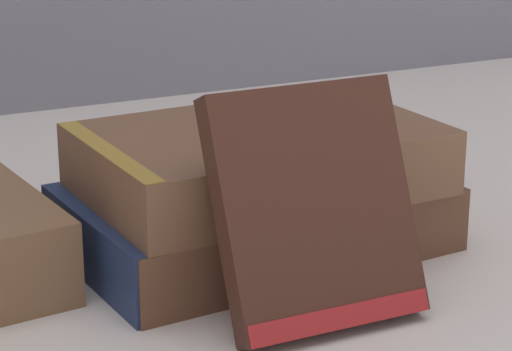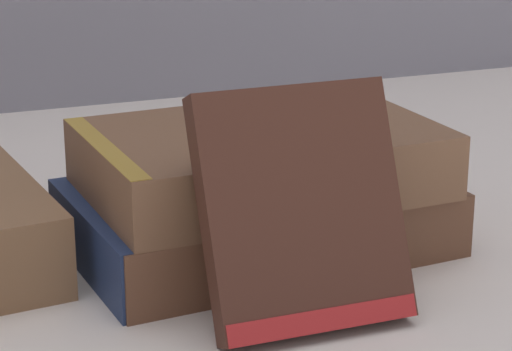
{
  "view_description": "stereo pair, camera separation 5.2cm",
  "coord_description": "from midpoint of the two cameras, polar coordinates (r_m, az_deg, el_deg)",
  "views": [
    {
      "loc": [
        -0.28,
        -0.52,
        0.26
      ],
      "look_at": [
        -0.01,
        0.04,
        0.05
      ],
      "focal_mm": 75.0,
      "sensor_mm": 36.0,
      "label": 1
    },
    {
      "loc": [
        -0.23,
        -0.54,
        0.26
      ],
      "look_at": [
        -0.01,
        0.04,
        0.05
      ],
      "focal_mm": 75.0,
      "sensor_mm": 36.0,
      "label": 2
    }
  ],
  "objects": [
    {
      "name": "book_flat_bottom",
      "position": [
        0.68,
        -2.75,
        -2.38
      ],
      "size": [
        0.24,
        0.16,
        0.04
      ],
      "rotation": [
        0.0,
        0.0,
        0.08
      ],
      "color": "brown",
      "rests_on": "ground_plane"
    },
    {
      "name": "pocket_watch",
      "position": [
        0.66,
        0.32,
        2.79
      ],
      "size": [
        0.06,
        0.06,
        0.01
      ],
      "color": "silver",
      "rests_on": "book_flat_top"
    },
    {
      "name": "book_leaning_front",
      "position": [
        0.57,
        0.64,
        -2.24
      ],
      "size": [
        0.11,
        0.07,
        0.13
      ],
      "rotation": [
        -0.41,
        0.0,
        0.0
      ],
      "color": "#422319",
      "rests_on": "ground_plane"
    },
    {
      "name": "book_flat_top",
      "position": [
        0.66,
        -2.47,
        0.8
      ],
      "size": [
        0.22,
        0.15,
        0.04
      ],
      "rotation": [
        0.0,
        0.0,
        0.06
      ],
      "color": "brown",
      "rests_on": "book_flat_bottom"
    },
    {
      "name": "ground_plane",
      "position": [
        0.64,
        -0.15,
        -5.55
      ],
      "size": [
        3.0,
        3.0,
        0.0
      ],
      "primitive_type": "plane",
      "color": "silver"
    }
  ]
}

